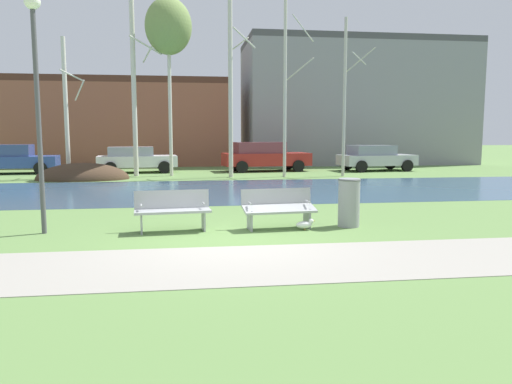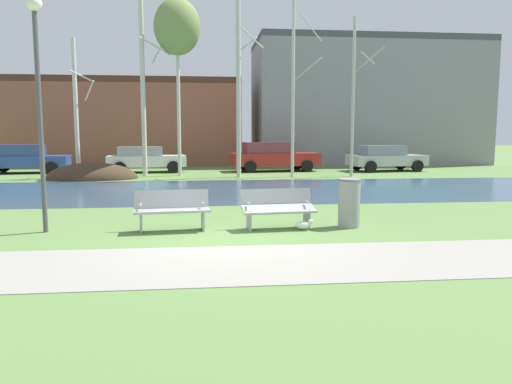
{
  "view_description": "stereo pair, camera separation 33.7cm",
  "coord_description": "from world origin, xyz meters",
  "px_view_note": "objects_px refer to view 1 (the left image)",
  "views": [
    {
      "loc": [
        -0.8,
        -9.3,
        2.1
      ],
      "look_at": [
        0.71,
        1.67,
        0.76
      ],
      "focal_mm": 34.23,
      "sensor_mm": 36.0,
      "label": 1
    },
    {
      "loc": [
        -0.46,
        -9.34,
        2.1
      ],
      "look_at": [
        0.71,
        1.67,
        0.76
      ],
      "focal_mm": 34.23,
      "sensor_mm": 36.0,
      "label": 2
    }
  ],
  "objects_px": {
    "bench_left": "(173,210)",
    "bench_right": "(278,207)",
    "parked_van_nearest_blue": "(12,158)",
    "parked_sedan_second_white": "(136,159)",
    "trash_bin": "(349,202)",
    "seagull": "(305,224)",
    "parked_wagon_fourth_silver": "(375,157)",
    "parked_hatch_third_red": "(264,156)",
    "streetlamp": "(36,74)"
  },
  "relations": [
    {
      "from": "parked_van_nearest_blue",
      "to": "parked_hatch_third_red",
      "type": "distance_m",
      "value": 13.22
    },
    {
      "from": "bench_left",
      "to": "parked_sedan_second_white",
      "type": "relative_size",
      "value": 0.39
    },
    {
      "from": "parked_van_nearest_blue",
      "to": "parked_wagon_fourth_silver",
      "type": "height_order",
      "value": "parked_van_nearest_blue"
    },
    {
      "from": "streetlamp",
      "to": "parked_wagon_fourth_silver",
      "type": "relative_size",
      "value": 1.13
    },
    {
      "from": "seagull",
      "to": "parked_hatch_third_red",
      "type": "xyz_separation_m",
      "value": [
        1.66,
        16.51,
        0.7
      ]
    },
    {
      "from": "bench_right",
      "to": "parked_van_nearest_blue",
      "type": "relative_size",
      "value": 0.38
    },
    {
      "from": "seagull",
      "to": "parked_sedan_second_white",
      "type": "height_order",
      "value": "parked_sedan_second_white"
    },
    {
      "from": "streetlamp",
      "to": "parked_wagon_fourth_silver",
      "type": "xyz_separation_m",
      "value": [
        13.36,
        15.5,
        -2.54
      ]
    },
    {
      "from": "bench_right",
      "to": "trash_bin",
      "type": "xyz_separation_m",
      "value": [
        1.62,
        0.02,
        0.09
      ]
    },
    {
      "from": "trash_bin",
      "to": "parked_van_nearest_blue",
      "type": "bearing_deg",
      "value": 127.73
    },
    {
      "from": "parked_sedan_second_white",
      "to": "parked_wagon_fourth_silver",
      "type": "xyz_separation_m",
      "value": [
        13.13,
        -0.52,
        0.02
      ]
    },
    {
      "from": "bench_left",
      "to": "trash_bin",
      "type": "height_order",
      "value": "trash_bin"
    },
    {
      "from": "parked_van_nearest_blue",
      "to": "parked_sedan_second_white",
      "type": "relative_size",
      "value": 1.03
    },
    {
      "from": "trash_bin",
      "to": "parked_wagon_fourth_silver",
      "type": "height_order",
      "value": "parked_wagon_fourth_silver"
    },
    {
      "from": "parked_van_nearest_blue",
      "to": "parked_sedan_second_white",
      "type": "bearing_deg",
      "value": -1.7
    },
    {
      "from": "bench_left",
      "to": "seagull",
      "type": "height_order",
      "value": "bench_left"
    },
    {
      "from": "streetlamp",
      "to": "parked_hatch_third_red",
      "type": "xyz_separation_m",
      "value": [
        7.18,
        16.08,
        -2.46
      ]
    },
    {
      "from": "bench_left",
      "to": "bench_right",
      "type": "height_order",
      "value": "same"
    },
    {
      "from": "trash_bin",
      "to": "seagull",
      "type": "relative_size",
      "value": 2.57
    },
    {
      "from": "bench_right",
      "to": "trash_bin",
      "type": "height_order",
      "value": "trash_bin"
    },
    {
      "from": "bench_right",
      "to": "trash_bin",
      "type": "bearing_deg",
      "value": 0.67
    },
    {
      "from": "bench_right",
      "to": "streetlamp",
      "type": "bearing_deg",
      "value": 178.31
    },
    {
      "from": "trash_bin",
      "to": "parked_van_nearest_blue",
      "type": "xyz_separation_m",
      "value": [
        -12.64,
        16.34,
        0.23
      ]
    },
    {
      "from": "bench_left",
      "to": "parked_wagon_fourth_silver",
      "type": "relative_size",
      "value": 0.38
    },
    {
      "from": "seagull",
      "to": "parked_van_nearest_blue",
      "type": "xyz_separation_m",
      "value": [
        -11.56,
        16.64,
        0.66
      ]
    },
    {
      "from": "parked_sedan_second_white",
      "to": "parked_hatch_third_red",
      "type": "xyz_separation_m",
      "value": [
        6.94,
        0.06,
        0.1
      ]
    },
    {
      "from": "seagull",
      "to": "parked_sedan_second_white",
      "type": "xyz_separation_m",
      "value": [
        -5.28,
        16.45,
        0.6
      ]
    },
    {
      "from": "bench_right",
      "to": "parked_wagon_fourth_silver",
      "type": "height_order",
      "value": "parked_wagon_fourth_silver"
    },
    {
      "from": "bench_left",
      "to": "seagull",
      "type": "distance_m",
      "value": 2.88
    },
    {
      "from": "bench_right",
      "to": "parked_wagon_fourth_silver",
      "type": "relative_size",
      "value": 0.38
    },
    {
      "from": "bench_left",
      "to": "parked_van_nearest_blue",
      "type": "height_order",
      "value": "parked_van_nearest_blue"
    },
    {
      "from": "parked_hatch_third_red",
      "to": "parked_wagon_fourth_silver",
      "type": "relative_size",
      "value": 1.14
    },
    {
      "from": "trash_bin",
      "to": "parked_hatch_third_red",
      "type": "distance_m",
      "value": 16.22
    },
    {
      "from": "streetlamp",
      "to": "parked_hatch_third_red",
      "type": "relative_size",
      "value": 0.99
    },
    {
      "from": "streetlamp",
      "to": "parked_sedan_second_white",
      "type": "bearing_deg",
      "value": 89.15
    },
    {
      "from": "bench_left",
      "to": "parked_sedan_second_white",
      "type": "bearing_deg",
      "value": 98.59
    },
    {
      "from": "seagull",
      "to": "parked_van_nearest_blue",
      "type": "relative_size",
      "value": 0.1
    },
    {
      "from": "streetlamp",
      "to": "parked_sedan_second_white",
      "type": "xyz_separation_m",
      "value": [
        0.24,
        16.02,
        -2.56
      ]
    },
    {
      "from": "trash_bin",
      "to": "seagull",
      "type": "bearing_deg",
      "value": -164.45
    },
    {
      "from": "parked_hatch_third_red",
      "to": "parked_wagon_fourth_silver",
      "type": "height_order",
      "value": "parked_hatch_third_red"
    },
    {
      "from": "bench_left",
      "to": "parked_hatch_third_red",
      "type": "xyz_separation_m",
      "value": [
        4.5,
        16.23,
        0.36
      ]
    },
    {
      "from": "parked_van_nearest_blue",
      "to": "trash_bin",
      "type": "bearing_deg",
      "value": -52.27
    },
    {
      "from": "streetlamp",
      "to": "parked_van_nearest_blue",
      "type": "relative_size",
      "value": 1.11
    },
    {
      "from": "bench_right",
      "to": "parked_wagon_fourth_silver",
      "type": "xyz_separation_m",
      "value": [
        8.38,
        15.64,
        0.28
      ]
    },
    {
      "from": "bench_right",
      "to": "seagull",
      "type": "distance_m",
      "value": 0.7
    },
    {
      "from": "bench_left",
      "to": "bench_right",
      "type": "distance_m",
      "value": 2.3
    },
    {
      "from": "trash_bin",
      "to": "seagull",
      "type": "distance_m",
      "value": 1.2
    },
    {
      "from": "parked_sedan_second_white",
      "to": "bench_left",
      "type": "bearing_deg",
      "value": -81.41
    },
    {
      "from": "parked_van_nearest_blue",
      "to": "parked_hatch_third_red",
      "type": "relative_size",
      "value": 0.89
    },
    {
      "from": "bench_left",
      "to": "bench_right",
      "type": "relative_size",
      "value": 1.0
    }
  ]
}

